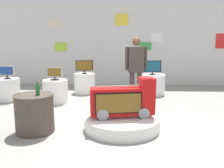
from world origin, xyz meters
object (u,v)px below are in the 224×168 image
at_px(main_display_pedestal, 122,123).
at_px(tv_on_right_rear, 7,72).
at_px(tv_on_center_rear, 153,67).
at_px(display_pedestal_left_rear, 55,91).
at_px(novelty_firetruck_tv, 123,101).
at_px(shopper_browsing_near_truck, 136,67).
at_px(tv_on_far_right, 84,66).
at_px(bottle_on_side_table, 38,90).
at_px(tv_on_left_rear, 55,74).
at_px(display_pedestal_right_rear, 8,90).
at_px(display_pedestal_far_right, 85,83).
at_px(display_pedestal_center_rear, 152,84).
at_px(side_table_round, 35,113).

relative_size(main_display_pedestal, tv_on_right_rear, 3.52).
bearing_deg(tv_on_center_rear, tv_on_right_rear, -166.44).
height_order(display_pedestal_left_rear, tv_on_right_rear, tv_on_right_rear).
bearing_deg(tv_on_right_rear, novelty_firetruck_tv, -32.94).
relative_size(tv_on_right_rear, shopper_browsing_near_truck, 0.24).
height_order(tv_on_far_right, shopper_browsing_near_truck, shopper_browsing_near_truck).
bearing_deg(tv_on_far_right, bottle_on_side_table, -94.92).
relative_size(tv_on_left_rear, shopper_browsing_near_truck, 0.22).
bearing_deg(main_display_pedestal, bottle_on_side_table, -169.56).
xyz_separation_m(tv_on_center_rear, display_pedestal_right_rear, (-4.22, -1.01, -0.56)).
xyz_separation_m(display_pedestal_far_right, tv_on_far_right, (-0.00, -0.00, 0.57)).
bearing_deg(display_pedestal_right_rear, tv_on_right_rear, -88.20).
bearing_deg(display_pedestal_right_rear, display_pedestal_center_rear, 13.56).
xyz_separation_m(tv_on_center_rear, tv_on_right_rear, (-4.22, -1.02, -0.04)).
bearing_deg(side_table_round, main_display_pedestal, 8.29).
xyz_separation_m(main_display_pedestal, novelty_firetruck_tv, (0.03, -0.00, 0.44)).
height_order(main_display_pedestal, bottle_on_side_table, bottle_on_side_table).
distance_m(tv_on_right_rear, bottle_on_side_table, 2.97).
bearing_deg(novelty_firetruck_tv, tv_on_left_rear, 133.56).
bearing_deg(display_pedestal_left_rear, bottle_on_side_table, -82.08).
bearing_deg(bottle_on_side_table, display_pedestal_right_rear, 125.48).
xyz_separation_m(side_table_round, bottle_on_side_table, (0.10, -0.05, 0.46)).
bearing_deg(shopper_browsing_near_truck, tv_on_left_rear, 169.35).
distance_m(main_display_pedestal, tv_on_far_right, 3.57).
xyz_separation_m(main_display_pedestal, bottle_on_side_table, (-1.55, -0.28, 0.71)).
bearing_deg(bottle_on_side_table, main_display_pedestal, 10.44).
bearing_deg(display_pedestal_center_rear, display_pedestal_right_rear, -166.44).
height_order(display_pedestal_right_rear, display_pedestal_far_right, same).
relative_size(novelty_firetruck_tv, bottle_on_side_table, 5.10).
height_order(tv_on_far_right, bottle_on_side_table, tv_on_far_right).
relative_size(display_pedestal_right_rear, side_table_round, 0.87).
bearing_deg(tv_on_right_rear, bottle_on_side_table, -54.48).
xyz_separation_m(main_display_pedestal, display_pedestal_far_right, (-1.24, 3.27, 0.20)).
bearing_deg(main_display_pedestal, display_pedestal_far_right, 110.77).
distance_m(tv_on_left_rear, bottle_on_side_table, 2.29).
bearing_deg(shopper_browsing_near_truck, side_table_round, -137.68).
bearing_deg(tv_on_far_right, display_pedestal_right_rear, -151.03).
xyz_separation_m(tv_on_far_right, shopper_browsing_near_truck, (1.58, -1.69, 0.16)).
bearing_deg(tv_on_left_rear, tv_on_far_right, 64.11).
bearing_deg(novelty_firetruck_tv, main_display_pedestal, 174.25).
bearing_deg(display_pedestal_right_rear, bottle_on_side_table, -54.52).
bearing_deg(tv_on_center_rear, display_pedestal_left_rear, -157.48).
relative_size(display_pedestal_left_rear, side_table_round, 0.92).
bearing_deg(display_pedestal_right_rear, tv_on_left_rear, -6.30).
xyz_separation_m(display_pedestal_left_rear, display_pedestal_right_rear, (-1.41, 0.15, 0.00)).
relative_size(main_display_pedestal, side_table_round, 1.98).
bearing_deg(display_pedestal_center_rear, bottle_on_side_table, -125.97).
xyz_separation_m(novelty_firetruck_tv, shopper_browsing_near_truck, (0.32, 1.57, 0.49)).
xyz_separation_m(display_pedestal_center_rear, tv_on_center_rear, (-0.00, -0.00, 0.56)).
bearing_deg(display_pedestal_left_rear, display_pedestal_center_rear, 22.59).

